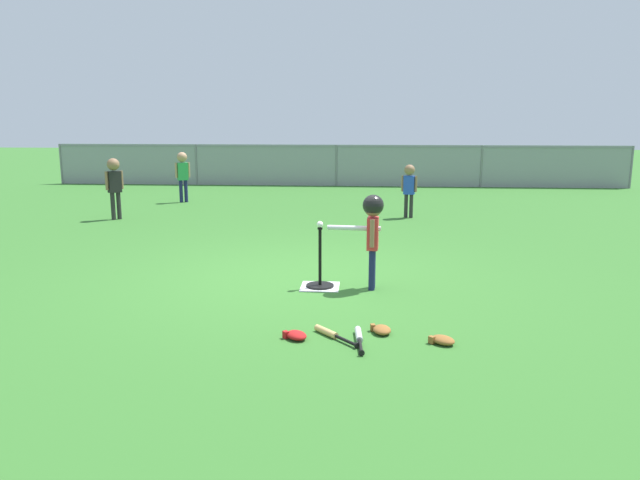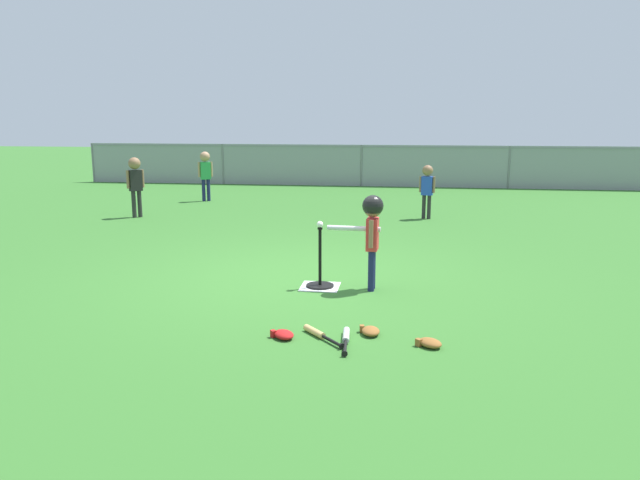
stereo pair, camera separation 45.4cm
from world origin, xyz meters
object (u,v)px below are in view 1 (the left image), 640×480
object	(u,v)px
glove_near_bats	(296,335)
fielder_deep_right	(183,170)
baseball_on_tee	(320,224)
spare_bat_silver	(359,337)
fielder_near_left	(114,180)
batting_tee	(320,277)
glove_by_plate	(381,330)
fielder_near_right	(409,184)
batter_child	(372,222)
spare_bat_wood	(330,334)
glove_tossed_aside	(443,340)

from	to	relation	value
glove_near_bats	fielder_deep_right	bearing A→B (deg)	112.68
baseball_on_tee	spare_bat_silver	bearing A→B (deg)	-74.40
fielder_deep_right	glove_near_bats	xyz separation A→B (m)	(3.55, -8.49, -0.70)
fielder_near_left	batting_tee	bearing A→B (deg)	-46.09
fielder_deep_right	spare_bat_silver	world-z (taller)	fielder_deep_right
spare_bat_silver	fielder_deep_right	bearing A→B (deg)	115.82
fielder_deep_right	glove_by_plate	bearing A→B (deg)	-62.57
fielder_near_right	glove_near_bats	bearing A→B (deg)	-102.04
glove_near_bats	fielder_near_right	bearing A→B (deg)	77.96
batting_tee	fielder_near_left	world-z (taller)	fielder_near_left
batter_child	fielder_deep_right	bearing A→B (deg)	121.67
batter_child	glove_by_plate	bearing A→B (deg)	-86.63
fielder_near_right	glove_by_plate	world-z (taller)	fielder_near_right
batter_child	glove_near_bats	size ratio (longest dim) A/B	3.97
baseball_on_tee	spare_bat_silver	distance (m)	1.88
fielder_near_left	spare_bat_wood	bearing A→B (deg)	-53.53
batter_child	fielder_near_right	distance (m)	5.09
glove_by_plate	glove_tossed_aside	world-z (taller)	same
batting_tee	glove_near_bats	xyz separation A→B (m)	(-0.09, -1.69, -0.08)
batting_tee	glove_by_plate	world-z (taller)	batting_tee
batting_tee	batter_child	size ratio (longest dim) A/B	0.64
fielder_deep_right	spare_bat_silver	size ratio (longest dim) A/B	1.97
fielder_near_left	fielder_near_right	world-z (taller)	fielder_near_left
fielder_near_right	glove_near_bats	distance (m)	6.86
batting_tee	fielder_near_left	distance (m)	6.11
batter_child	spare_bat_wood	distance (m)	1.78
baseball_on_tee	spare_bat_silver	size ratio (longest dim) A/B	0.13
fielder_near_left	spare_bat_silver	distance (m)	7.69
fielder_near_left	fielder_near_right	size ratio (longest dim) A/B	1.13
baseball_on_tee	glove_tossed_aside	world-z (taller)	baseball_on_tee
fielder_deep_right	glove_near_bats	distance (m)	9.23
glove_near_bats	glove_by_plate	bearing A→B (deg)	14.76
spare_bat_silver	glove_tossed_aside	size ratio (longest dim) A/B	2.15
batter_child	glove_near_bats	xyz separation A→B (m)	(-0.67, -1.65, -0.73)
batter_child	glove_by_plate	size ratio (longest dim) A/B	4.43
baseball_on_tee	fielder_near_left	xyz separation A→B (m)	(-4.22, 4.38, 0.02)
fielder_deep_right	fielder_near_left	size ratio (longest dim) A/B	0.98
spare_bat_silver	fielder_near_right	bearing A→B (deg)	82.57
fielder_near_right	spare_bat_silver	distance (m)	6.76
batting_tee	glove_near_bats	size ratio (longest dim) A/B	2.55
batting_tee	spare_bat_silver	world-z (taller)	batting_tee
glove_near_bats	spare_bat_silver	bearing A→B (deg)	1.00
batter_child	spare_bat_wood	world-z (taller)	batter_child
fielder_near_right	spare_bat_wood	size ratio (longest dim) A/B	2.20
batter_child	glove_tossed_aside	bearing A→B (deg)	-70.15
spare_bat_silver	spare_bat_wood	xyz separation A→B (m)	(-0.26, 0.07, 0.00)
glove_near_bats	batting_tee	bearing A→B (deg)	87.11
glove_by_plate	fielder_deep_right	bearing A→B (deg)	117.43
batting_tee	fielder_near_right	world-z (taller)	fielder_near_right
baseball_on_tee	fielder_near_right	bearing A→B (deg)	74.98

